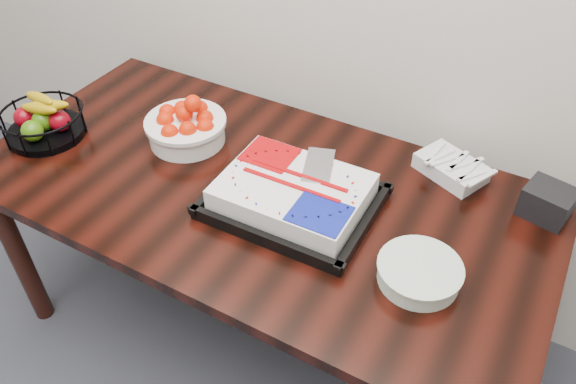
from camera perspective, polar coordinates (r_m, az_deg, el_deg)
The scene contains 7 objects.
table at distance 1.80m, azimuth -3.10°, elevation -1.46°, with size 1.80×0.90×0.75m.
cake_tray at distance 1.64m, azimuth 0.53°, elevation -0.32°, with size 0.48×0.39×0.10m.
tangerine_bowl at distance 1.92m, azimuth -10.38°, elevation 6.98°, with size 0.27×0.27×0.17m.
fruit_basket at distance 2.09m, azimuth -23.64°, elevation 6.67°, with size 0.28×0.28×0.15m.
plate_stack at distance 1.50m, azimuth 13.17°, elevation -8.00°, with size 0.22×0.22×0.05m.
fork_bag at distance 1.84m, azimuth 16.25°, elevation 2.46°, with size 0.24×0.21×0.06m.
napkin_box at distance 1.78m, azimuth 24.86°, elevation -0.95°, with size 0.13×0.11×0.10m, color black.
Camera 1 is at (0.73, 0.89, 1.88)m, focal length 35.00 mm.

